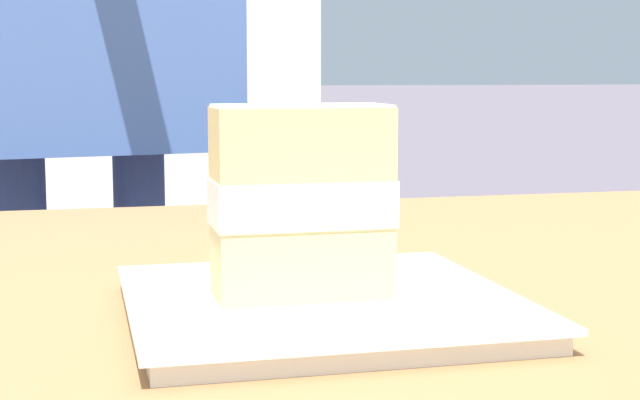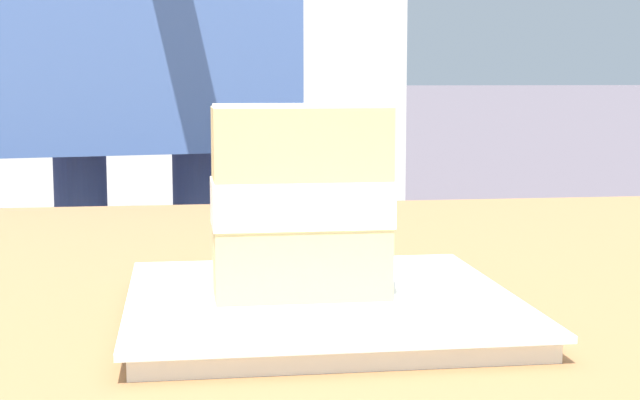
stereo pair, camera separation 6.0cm
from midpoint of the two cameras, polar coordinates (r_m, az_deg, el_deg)
The scene contains 3 objects.
dessert_plate at distance 0.61m, azimuth 2.82°, elevation -6.22°, with size 0.24×0.24×0.02m.
cake_slice at distance 0.59m, azimuth 1.75°, elevation -0.07°, with size 0.11×0.06×0.12m.
dessert_fork at distance 0.75m, azimuth -2.22°, elevation -3.92°, with size 0.03×0.17×0.01m.
Camera 2 is at (-0.20, -0.75, 0.91)m, focal length 54.87 mm.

